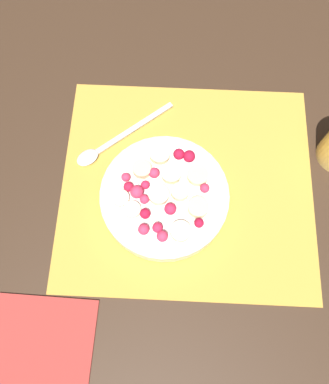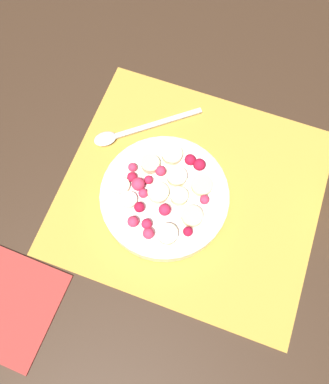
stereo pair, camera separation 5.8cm
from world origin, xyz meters
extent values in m
plane|color=#382619|center=(0.00, 0.00, 0.00)|extent=(3.00, 3.00, 0.00)
cube|color=gold|center=(0.00, 0.00, 0.00)|extent=(0.42, 0.38, 0.01)
cylinder|color=silver|center=(0.04, 0.03, 0.02)|extent=(0.20, 0.20, 0.03)
torus|color=silver|center=(0.04, 0.03, 0.03)|extent=(0.20, 0.20, 0.01)
cylinder|color=white|center=(0.04, 0.03, 0.04)|extent=(0.18, 0.18, 0.00)
cylinder|color=beige|center=(-0.01, 0.00, 0.04)|extent=(0.04, 0.04, 0.01)
cylinder|color=beige|center=(0.05, 0.03, 0.04)|extent=(0.04, 0.04, 0.01)
cylinder|color=#F4EAB7|center=(0.03, 0.00, 0.05)|extent=(0.04, 0.04, 0.01)
cylinder|color=beige|center=(0.01, 0.03, 0.04)|extent=(0.04, 0.04, 0.01)
cylinder|color=#F4EAB7|center=(0.01, 0.09, 0.05)|extent=(0.04, 0.04, 0.01)
cylinder|color=#F4EAB7|center=(0.08, 0.06, 0.04)|extent=(0.04, 0.04, 0.01)
cylinder|color=beige|center=(-0.02, 0.05, 0.04)|extent=(0.05, 0.05, 0.01)
cylinder|color=beige|center=(0.07, -0.01, 0.05)|extent=(0.04, 0.04, 0.01)
cylinder|color=beige|center=(0.05, -0.03, 0.04)|extent=(0.05, 0.05, 0.01)
cylinder|color=#F4EAB7|center=(0.10, 0.04, 0.04)|extent=(0.03, 0.03, 0.01)
sphere|color=#DB3356|center=(0.04, 0.10, 0.05)|extent=(0.02, 0.02, 0.02)
sphere|color=#DB3356|center=(0.08, 0.03, 0.05)|extent=(0.02, 0.02, 0.02)
sphere|color=#D12347|center=(0.07, 0.02, 0.05)|extent=(0.01, 0.01, 0.01)
sphere|color=#D12347|center=(0.03, 0.06, 0.05)|extent=(0.02, 0.02, 0.02)
sphere|color=#DB3356|center=(-0.03, 0.02, 0.05)|extent=(0.02, 0.02, 0.02)
sphere|color=#DB3356|center=(0.07, 0.04, 0.05)|extent=(0.01, 0.01, 0.01)
sphere|color=#DB3356|center=(0.10, 0.01, 0.05)|extent=(0.01, 0.01, 0.01)
sphere|color=#B21433|center=(-0.02, 0.08, 0.05)|extent=(0.01, 0.01, 0.01)
sphere|color=#B21433|center=(0.06, 0.07, 0.05)|extent=(0.02, 0.02, 0.02)
sphere|color=#B21433|center=(0.00, -0.03, 0.05)|extent=(0.02, 0.02, 0.02)
sphere|color=#D12347|center=(0.04, 0.09, 0.05)|extent=(0.02, 0.02, 0.02)
sphere|color=#B21433|center=(0.02, -0.03, 0.05)|extent=(0.02, 0.02, 0.02)
sphere|color=red|center=(0.09, 0.02, 0.05)|extent=(0.02, 0.02, 0.02)
sphere|color=#DB3356|center=(0.05, 0.00, 0.05)|extent=(0.02, 0.02, 0.02)
sphere|color=#DB3356|center=(0.06, 0.09, 0.05)|extent=(0.02, 0.02, 0.02)
cube|color=silver|center=(0.09, -0.10, 0.01)|extent=(0.13, 0.11, 0.00)
ellipsoid|color=silver|center=(0.17, -0.04, 0.01)|extent=(0.05, 0.05, 0.01)
cube|color=#A3332D|center=(0.21, 0.27, 0.00)|extent=(0.16, 0.15, 0.01)
camera|label=1|loc=(0.03, 0.22, 0.59)|focal=35.00mm
camera|label=2|loc=(-0.03, 0.21, 0.59)|focal=35.00mm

